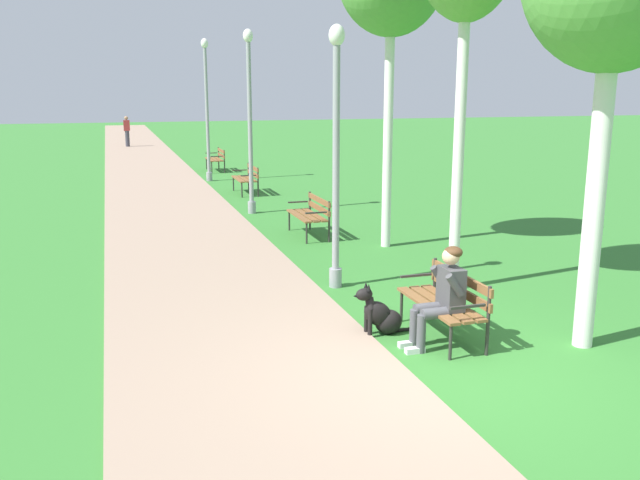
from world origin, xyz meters
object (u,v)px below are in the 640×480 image
(park_bench_far, at_px, (247,177))
(lamp_post_mid, at_px, (250,121))
(park_bench_mid, at_px, (311,212))
(pedestrian_distant, at_px, (127,131))
(lamp_post_near, at_px, (336,156))
(lamp_post_far, at_px, (207,109))
(park_bench_near, at_px, (447,298))
(person_seated_on_near_bench, at_px, (443,293))
(dog_black, at_px, (381,315))
(park_bench_furthest, at_px, (217,158))

(park_bench_far, xyz_separation_m, lamp_post_mid, (-0.54, -3.25, 1.80))
(park_bench_mid, bearing_deg, pedestrian_distant, 97.15)
(lamp_post_near, relative_size, lamp_post_far, 0.85)
(park_bench_mid, bearing_deg, lamp_post_mid, 102.42)
(pedestrian_distant, bearing_deg, park_bench_near, -84.46)
(park_bench_far, relative_size, pedestrian_distant, 0.91)
(park_bench_far, height_order, pedestrian_distant, pedestrian_distant)
(person_seated_on_near_bench, relative_size, pedestrian_distant, 0.76)
(dog_black, distance_m, lamp_post_far, 15.51)
(person_seated_on_near_bench, xyz_separation_m, dog_black, (-0.54, 0.60, -0.42))
(park_bench_furthest, bearing_deg, lamp_post_mid, -93.36)
(park_bench_far, height_order, lamp_post_mid, lamp_post_mid)
(park_bench_near, relative_size, person_seated_on_near_bench, 1.20)
(park_bench_near, bearing_deg, park_bench_furthest, 90.13)
(park_bench_near, height_order, person_seated_on_near_bench, person_seated_on_near_bench)
(park_bench_near, distance_m, park_bench_mid, 6.25)
(dog_black, distance_m, lamp_post_near, 2.84)
(park_bench_far, distance_m, pedestrian_distant, 18.25)
(person_seated_on_near_bench, distance_m, pedestrian_distant, 30.91)
(person_seated_on_near_bench, height_order, dog_black, person_seated_on_near_bench)
(lamp_post_mid, distance_m, pedestrian_distant, 21.44)
(park_bench_mid, height_order, lamp_post_mid, lamp_post_mid)
(pedestrian_distant, bearing_deg, park_bench_furthest, -76.43)
(park_bench_near, bearing_deg, pedestrian_distant, 95.54)
(park_bench_furthest, distance_m, lamp_post_far, 3.40)
(park_bench_mid, bearing_deg, lamp_post_near, -100.76)
(lamp_post_near, distance_m, pedestrian_distant, 28.13)
(lamp_post_near, bearing_deg, dog_black, -93.25)
(pedestrian_distant, bearing_deg, park_bench_far, -80.79)
(park_bench_furthest, bearing_deg, dog_black, -92.25)
(person_seated_on_near_bench, bearing_deg, lamp_post_far, 91.85)
(park_bench_far, height_order, dog_black, park_bench_far)
(person_seated_on_near_bench, bearing_deg, park_bench_far, 89.26)
(park_bench_mid, bearing_deg, dog_black, -98.02)
(dog_black, height_order, lamp_post_far, lamp_post_far)
(park_bench_furthest, xyz_separation_m, lamp_post_near, (-0.59, -15.90, 1.56))
(person_seated_on_near_bench, relative_size, lamp_post_mid, 0.28)
(lamp_post_near, distance_m, lamp_post_mid, 6.75)
(lamp_post_far, bearing_deg, park_bench_furthest, 75.95)
(dog_black, bearing_deg, park_bench_furthest, 87.75)
(park_bench_far, relative_size, lamp_post_near, 0.37)
(park_bench_mid, distance_m, pedestrian_distant, 24.46)
(park_bench_mid, bearing_deg, lamp_post_far, 94.89)
(park_bench_near, distance_m, park_bench_furthest, 18.41)
(park_bench_near, xyz_separation_m, park_bench_furthest, (-0.04, 18.41, 0.00))
(dog_black, relative_size, lamp_post_far, 0.18)
(park_bench_far, distance_m, dog_black, 12.21)
(person_seated_on_near_bench, relative_size, dog_black, 1.50)
(park_bench_near, xyz_separation_m, park_bench_mid, (0.09, 6.25, 0.00))
(dog_black, bearing_deg, person_seated_on_near_bench, -47.79)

